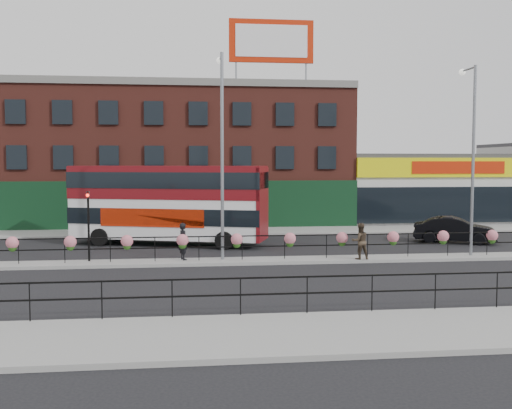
{
  "coord_description": "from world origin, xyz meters",
  "views": [
    {
      "loc": [
        -3.58,
        -27.43,
        4.64
      ],
      "look_at": [
        0.0,
        3.0,
        2.5
      ],
      "focal_mm": 42.0,
      "sensor_mm": 36.0,
      "label": 1
    }
  ],
  "objects": [
    {
      "name": "yellow_line_inner",
      "position": [
        0.0,
        -9.7,
        0.01
      ],
      "size": [
        60.0,
        0.1,
        0.01
      ],
      "primitive_type": "cube",
      "color": "gold",
      "rests_on": "ground"
    },
    {
      "name": "car",
      "position": [
        11.88,
        5.45,
        0.76
      ],
      "size": [
        4.97,
        5.76,
        1.51
      ],
      "primitive_type": "imported",
      "rotation": [
        0.0,
        0.0,
        1.16
      ],
      "color": "black",
      "rests_on": "ground"
    },
    {
      "name": "traffic_light_median",
      "position": [
        -8.0,
        0.39,
        2.47
      ],
      "size": [
        0.15,
        0.28,
        3.65
      ],
      "color": "black",
      "rests_on": "median"
    },
    {
      "name": "brick_building",
      "position": [
        -4.0,
        19.96,
        5.13
      ],
      "size": [
        25.0,
        12.21,
        10.3
      ],
      "color": "brown",
      "rests_on": "ground"
    },
    {
      "name": "lamp_column_west",
      "position": [
        -1.9,
        0.41,
        5.81
      ],
      "size": [
        0.34,
        1.67,
        9.54
      ],
      "color": "gray",
      "rests_on": "median"
    },
    {
      "name": "pedestrian_a",
      "position": [
        -3.71,
        0.25,
        1.01
      ],
      "size": [
        0.91,
        0.84,
        1.71
      ],
      "primitive_type": "imported",
      "rotation": [
        0.0,
        0.0,
        1.95
      ],
      "color": "black",
      "rests_on": "median"
    },
    {
      "name": "median",
      "position": [
        0.0,
        0.0,
        0.07
      ],
      "size": [
        60.0,
        1.6,
        0.15
      ],
      "primitive_type": "cube",
      "color": "#969693",
      "rests_on": "ground"
    },
    {
      "name": "double_decker_bus",
      "position": [
        -4.54,
        6.51,
        2.74
      ],
      "size": [
        11.3,
        5.92,
        4.47
      ],
      "color": "white",
      "rests_on": "ground"
    },
    {
      "name": "median_railing",
      "position": [
        -0.0,
        0.0,
        1.05
      ],
      "size": [
        30.04,
        0.56,
        1.23
      ],
      "color": "black",
      "rests_on": "median"
    },
    {
      "name": "north_pavement",
      "position": [
        0.0,
        12.0,
        0.07
      ],
      "size": [
        60.0,
        4.0,
        0.15
      ],
      "primitive_type": "cube",
      "color": "#969693",
      "rests_on": "ground"
    },
    {
      "name": "ground",
      "position": [
        0.0,
        0.0,
        0.0
      ],
      "size": [
        120.0,
        120.0,
        0.0
      ],
      "primitive_type": "plane",
      "color": "black",
      "rests_on": "ground"
    },
    {
      "name": "lamp_column_east",
      "position": [
        10.18,
        0.24,
        5.59
      ],
      "size": [
        0.33,
        1.61,
        9.17
      ],
      "color": "gray",
      "rests_on": "median"
    },
    {
      "name": "pedestrian_b",
      "position": [
        4.47,
        -0.54,
        1.0
      ],
      "size": [
        0.91,
        0.76,
        1.69
      ],
      "primitive_type": "imported",
      "rotation": [
        0.0,
        0.0,
        3.21
      ],
      "color": "#453728",
      "rests_on": "median"
    },
    {
      "name": "supermarket",
      "position": [
        16.0,
        19.9,
        2.65
      ],
      "size": [
        15.0,
        12.25,
        5.3
      ],
      "color": "silver",
      "rests_on": "ground"
    },
    {
      "name": "south_pavement",
      "position": [
        0.0,
        -12.0,
        0.07
      ],
      "size": [
        60.0,
        4.0,
        0.15
      ],
      "primitive_type": "cube",
      "color": "#969693",
      "rests_on": "ground"
    },
    {
      "name": "south_railing",
      "position": [
        -2.0,
        -10.1,
        0.96
      ],
      "size": [
        20.04,
        0.05,
        1.12
      ],
      "color": "black",
      "rests_on": "south_pavement"
    },
    {
      "name": "billboard",
      "position": [
        2.5,
        14.99,
        13.18
      ],
      "size": [
        6.0,
        0.29,
        4.4
      ],
      "color": "#B72006",
      "rests_on": "brick_building"
    },
    {
      "name": "yellow_line_outer",
      "position": [
        0.0,
        -9.88,
        0.01
      ],
      "size": [
        60.0,
        0.1,
        0.01
      ],
      "primitive_type": "cube",
      "color": "gold",
      "rests_on": "ground"
    }
  ]
}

